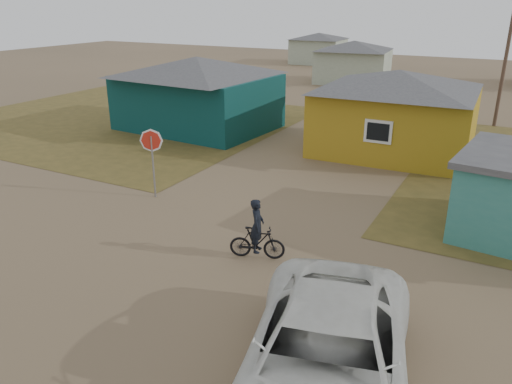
# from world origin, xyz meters

# --- Properties ---
(ground) EXTENTS (120.00, 120.00, 0.00)m
(ground) POSITION_xyz_m (0.00, 0.00, 0.00)
(ground) COLOR brown
(grass_nw) EXTENTS (20.00, 18.00, 0.00)m
(grass_nw) POSITION_xyz_m (-14.00, 13.00, 0.01)
(grass_nw) COLOR brown
(grass_nw) RESTS_ON ground
(house_teal) EXTENTS (8.93, 7.08, 4.00)m
(house_teal) POSITION_xyz_m (-8.50, 13.50, 2.05)
(house_teal) COLOR #093333
(house_teal) RESTS_ON ground
(house_yellow) EXTENTS (7.72, 6.76, 3.90)m
(house_yellow) POSITION_xyz_m (2.50, 14.00, 2.00)
(house_yellow) COLOR #A9831A
(house_yellow) RESTS_ON ground
(house_pale_west) EXTENTS (7.04, 6.15, 3.60)m
(house_pale_west) POSITION_xyz_m (-6.00, 34.00, 1.86)
(house_pale_west) COLOR #A7B39A
(house_pale_west) RESTS_ON ground
(house_pale_north) EXTENTS (6.28, 5.81, 3.40)m
(house_pale_north) POSITION_xyz_m (-14.00, 46.00, 1.75)
(house_pale_north) COLOR #A7B39A
(house_pale_north) RESTS_ON ground
(utility_pole_near) EXTENTS (1.40, 0.20, 8.00)m
(utility_pole_near) POSITION_xyz_m (6.50, 22.00, 4.14)
(utility_pole_near) COLOR brown
(utility_pole_near) RESTS_ON ground
(stop_sign) EXTENTS (0.85, 0.08, 2.61)m
(stop_sign) POSITION_xyz_m (-3.84, 3.75, 1.91)
(stop_sign) COLOR gray
(stop_sign) RESTS_ON ground
(cyclist) EXTENTS (1.65, 0.95, 1.80)m
(cyclist) POSITION_xyz_m (1.75, 1.37, 0.66)
(cyclist) COLOR black
(cyclist) RESTS_ON ground
(vehicle) EXTENTS (4.46, 7.00, 1.80)m
(vehicle) POSITION_xyz_m (5.41, -2.90, 0.90)
(vehicle) COLOR silver
(vehicle) RESTS_ON ground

